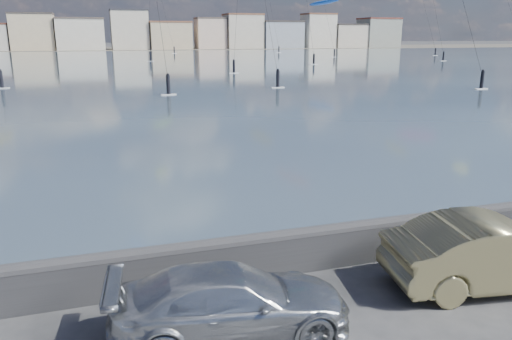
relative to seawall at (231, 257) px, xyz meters
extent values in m
cube|color=#3B4C64|center=(0.00, 88.80, -0.58)|extent=(500.00, 177.00, 0.00)
cube|color=#4C473D|center=(0.00, 197.30, -0.57)|extent=(500.00, 60.00, 0.00)
cube|color=#28282B|center=(0.00, 0.00, -0.13)|extent=(400.00, 0.35, 0.90)
cylinder|color=#28282B|center=(0.00, 0.00, 0.32)|extent=(400.00, 0.36, 0.36)
cube|color=beige|center=(-21.50, 183.30, 5.42)|extent=(14.00, 11.00, 12.00)
cube|color=#383330|center=(-21.50, 183.30, 11.72)|extent=(14.28, 11.22, 0.60)
cube|color=silver|center=(-6.00, 183.30, 4.67)|extent=(16.00, 13.00, 10.50)
cube|color=#4C423D|center=(-6.00, 183.30, 10.22)|extent=(16.32, 13.26, 0.60)
cube|color=beige|center=(11.00, 183.30, 6.17)|extent=(13.00, 10.00, 13.50)
cube|color=#2D2D33|center=(11.00, 183.30, 13.22)|extent=(13.26, 10.20, 0.60)
cube|color=beige|center=(25.50, 183.30, 4.17)|extent=(15.00, 12.00, 9.50)
cube|color=brown|center=(25.50, 183.30, 9.22)|extent=(15.30, 12.24, 0.60)
cube|color=beige|center=(41.00, 183.30, 4.92)|extent=(11.00, 9.00, 11.00)
cube|color=#4C423D|center=(41.00, 183.30, 10.72)|extent=(11.22, 9.18, 0.60)
cube|color=beige|center=(54.00, 183.30, 5.67)|extent=(14.00, 11.00, 12.50)
cube|color=brown|center=(54.00, 183.30, 12.22)|extent=(14.28, 11.22, 0.60)
cube|color=#9EA8B7|center=(69.50, 183.30, 4.42)|extent=(16.00, 12.00, 10.00)
cube|color=#383330|center=(69.50, 183.30, 9.72)|extent=(16.32, 12.24, 0.60)
cube|color=silver|center=(86.00, 183.30, 5.92)|extent=(12.00, 10.00, 13.00)
cube|color=brown|center=(86.00, 183.30, 12.72)|extent=(12.24, 10.20, 0.60)
cube|color=beige|center=(99.50, 183.30, 3.92)|extent=(14.00, 11.00, 9.00)
cube|color=#383330|center=(99.50, 183.30, 8.72)|extent=(14.28, 11.22, 0.60)
cube|color=gray|center=(114.00, 183.30, 5.17)|extent=(15.00, 12.00, 11.50)
cube|color=brown|center=(114.00, 183.30, 11.22)|extent=(15.30, 12.24, 0.60)
imported|color=#B5B9BD|center=(-0.54, -1.99, 0.07)|extent=(4.66, 2.32, 1.30)
imported|color=tan|center=(5.49, -1.99, 0.21)|extent=(5.03, 2.40, 1.59)
cube|color=white|center=(83.51, 103.86, -0.53)|extent=(1.40, 0.42, 0.08)
cylinder|color=black|center=(83.51, 103.86, 0.37)|extent=(0.36, 0.36, 1.70)
sphere|color=black|center=(83.51, 103.86, 1.27)|extent=(0.28, 0.28, 0.28)
cylinder|color=black|center=(81.90, 108.86, 13.59)|extent=(3.26, 10.03, 25.75)
cube|color=white|center=(-11.81, 47.68, -0.53)|extent=(1.40, 0.42, 0.08)
cylinder|color=black|center=(-11.81, 47.68, 0.37)|extent=(0.36, 0.36, 1.70)
sphere|color=black|center=(-11.81, 47.68, 1.27)|extent=(0.28, 0.28, 0.28)
cube|color=white|center=(67.50, 79.95, -0.53)|extent=(1.40, 0.42, 0.08)
cylinder|color=black|center=(67.50, 79.95, 0.37)|extent=(0.36, 0.36, 1.70)
sphere|color=black|center=(67.50, 79.95, 1.27)|extent=(0.28, 0.28, 0.28)
cylinder|color=black|center=(67.82, 83.99, 8.79)|extent=(0.67, 8.12, 16.16)
cube|color=white|center=(16.58, 60.30, -0.53)|extent=(1.40, 0.42, 0.08)
cylinder|color=black|center=(16.58, 60.30, 0.37)|extent=(0.36, 0.36, 1.70)
sphere|color=black|center=(16.58, 60.30, 1.27)|extent=(0.28, 0.28, 0.28)
cube|color=white|center=(35.06, 31.95, -0.53)|extent=(1.40, 0.42, 0.08)
cylinder|color=black|center=(35.06, 31.95, 0.37)|extent=(0.36, 0.36, 1.70)
sphere|color=black|center=(35.06, 31.95, 1.27)|extent=(0.28, 0.28, 0.28)
cube|color=white|center=(15.64, 39.51, -0.53)|extent=(1.40, 0.42, 0.08)
cylinder|color=black|center=(15.64, 39.51, 0.37)|extent=(0.36, 0.36, 1.70)
sphere|color=black|center=(15.64, 39.51, 1.27)|extent=(0.28, 0.28, 0.28)
cube|color=white|center=(8.81, 97.32, -0.53)|extent=(1.40, 0.42, 0.08)
cylinder|color=black|center=(8.81, 97.32, 0.37)|extent=(0.36, 0.36, 1.70)
sphere|color=black|center=(8.81, 97.32, 1.27)|extent=(0.28, 0.28, 0.28)
cube|color=white|center=(36.54, 76.93, -0.53)|extent=(1.40, 0.42, 0.08)
cylinder|color=black|center=(36.54, 76.93, 0.37)|extent=(0.36, 0.36, 1.70)
sphere|color=black|center=(36.54, 76.93, 1.27)|extent=(0.28, 0.28, 0.28)
cube|color=white|center=(51.37, 135.70, -0.53)|extent=(1.40, 0.42, 0.08)
cylinder|color=black|center=(51.37, 135.70, 0.37)|extent=(0.36, 0.36, 1.70)
sphere|color=black|center=(51.37, 135.70, 1.27)|extent=(0.28, 0.28, 0.28)
cylinder|color=black|center=(50.13, 140.60, 14.00)|extent=(2.52, 9.84, 26.57)
cube|color=white|center=(20.25, 139.65, -0.53)|extent=(1.40, 0.42, 0.08)
cylinder|color=black|center=(20.25, 139.65, 0.37)|extent=(0.36, 0.36, 1.70)
sphere|color=black|center=(20.25, 139.65, 1.27)|extent=(0.28, 0.28, 0.28)
cylinder|color=black|center=(18.51, 143.43, 10.94)|extent=(3.52, 7.61, 20.45)
ellipsoid|color=blue|center=(54.80, 112.33, 12.73)|extent=(6.36, 10.50, 1.95)
cube|color=white|center=(53.84, 103.30, -0.53)|extent=(1.40, 0.42, 0.08)
cylinder|color=black|center=(53.84, 103.30, 0.37)|extent=(0.36, 0.36, 1.70)
sphere|color=black|center=(53.84, 103.30, 1.27)|extent=(0.28, 0.28, 0.28)
cylinder|color=black|center=(54.32, 107.82, 6.72)|extent=(0.99, 9.05, 12.03)
cube|color=white|center=(3.81, 36.60, -0.53)|extent=(1.40, 0.42, 0.08)
cylinder|color=black|center=(3.81, 36.60, 0.37)|extent=(0.36, 0.36, 1.70)
sphere|color=black|center=(3.81, 36.60, 1.27)|extent=(0.28, 0.28, 0.28)
camera|label=1|loc=(-2.62, -10.01, 4.86)|focal=35.00mm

